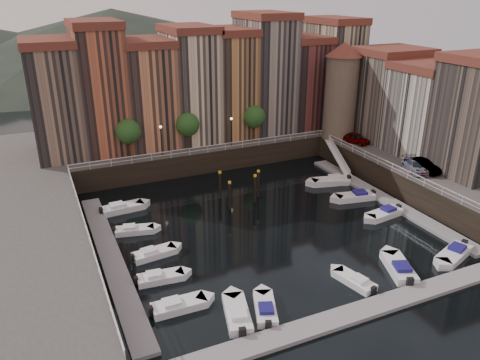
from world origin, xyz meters
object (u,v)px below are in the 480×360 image
corner_tower (341,89)px  boat_left_0 (178,306)px  mooring_pilings (241,189)px  boat_left_2 (153,253)px  car_a (355,139)px  car_b (422,166)px  gangway (338,156)px  boat_left_1 (159,277)px  car_c (415,167)px

corner_tower → boat_left_0: 42.37m
corner_tower → boat_left_0: size_ratio=2.99×
boat_left_0 → corner_tower: bearing=38.4°
mooring_pilings → boat_left_2: mooring_pilings is taller
boat_left_0 → car_a: bearing=33.9°
car_b → mooring_pilings: bearing=152.4°
gangway → car_b: bearing=-70.9°
boat_left_1 → mooring_pilings: bearing=47.7°
boat_left_2 → corner_tower: bearing=20.1°
gangway → boat_left_1: 34.17m
car_a → car_b: (0.45, -12.46, 0.03)m
mooring_pilings → boat_left_0: mooring_pilings is taller
mooring_pilings → car_c: bearing=-18.9°
boat_left_1 → car_a: bearing=32.6°
boat_left_1 → car_a: size_ratio=1.03×
boat_left_1 → boat_left_2: (0.52, 4.12, 0.01)m
mooring_pilings → boat_left_2: 15.05m
gangway → boat_left_1: bearing=-151.7°
boat_left_0 → car_b: 35.11m
boat_left_2 → car_c: 32.95m
corner_tower → gangway: corner_tower is taller
car_b → corner_tower: bearing=85.5°
mooring_pilings → car_a: car_a is taller
gangway → car_c: (3.24, -11.04, 1.77)m
boat_left_2 → car_b: bearing=-5.9°
corner_tower → boat_left_0: (-32.66, -25.14, -9.84)m
boat_left_0 → car_c: size_ratio=0.98×
boat_left_0 → boat_left_1: (-0.29, 4.44, -0.03)m
gangway → car_a: 4.07m
gangway → car_c: car_c is taller
corner_tower → car_a: (0.60, -3.48, -6.48)m
boat_left_0 → car_c: car_c is taller
mooring_pilings → car_a: 21.05m
boat_left_0 → gangway: bearing=35.6°
car_c → boat_left_0: bearing=-144.0°
corner_tower → boat_left_2: corner_tower is taller
corner_tower → car_a: corner_tower is taller
boat_left_1 → corner_tower: bearing=37.5°
boat_left_1 → car_c: car_c is taller
corner_tower → mooring_pilings: size_ratio=2.83×
boat_left_1 → car_c: 33.85m
car_b → car_c: size_ratio=0.97×
gangway → car_b: (3.96, -11.44, 1.84)m
boat_left_2 → car_c: bearing=-5.2°
mooring_pilings → boat_left_2: (-12.72, -7.94, -1.31)m
gangway → boat_left_0: size_ratio=1.80×
corner_tower → boat_left_1: corner_tower is taller
mooring_pilings → boat_left_2: size_ratio=1.10×
corner_tower → car_c: (0.34, -15.54, -6.51)m
boat_left_0 → car_a: car_a is taller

